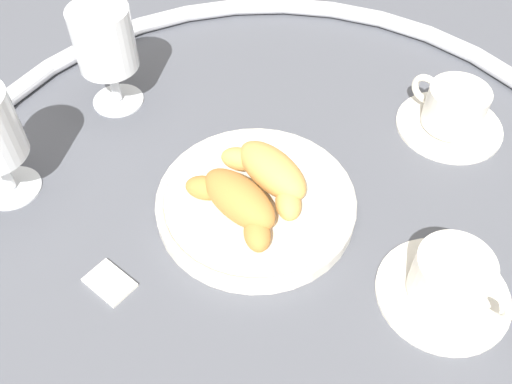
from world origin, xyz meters
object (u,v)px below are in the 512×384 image
object	(u,v)px
croissant_large	(270,173)
coffee_cup_near	(450,282)
pastry_plate	(256,202)
coffee_cup_far	(453,112)
croissant_small	(237,202)
sugar_packet	(109,282)
juice_glass_right	(105,43)

from	to	relation	value
croissant_large	coffee_cup_near	bearing A→B (deg)	157.16
pastry_plate	coffee_cup_far	bearing A→B (deg)	-137.22
croissant_small	coffee_cup_near	xyz separation A→B (m)	(-0.23, 0.04, -0.02)
pastry_plate	sugar_packet	bearing A→B (deg)	47.28
pastry_plate	croissant_large	xyz separation A→B (m)	(-0.01, -0.02, 0.03)
coffee_cup_near	coffee_cup_far	xyz separation A→B (m)	(0.00, -0.26, 0.00)
pastry_plate	coffee_cup_near	size ratio (longest dim) A/B	1.67
pastry_plate	croissant_small	distance (m)	0.04
croissant_small	sugar_packet	xyz separation A→B (m)	(0.11, 0.11, -0.04)
croissant_small	sugar_packet	bearing A→B (deg)	44.24
coffee_cup_near	sugar_packet	xyz separation A→B (m)	(0.34, 0.07, -0.02)
coffee_cup_far	sugar_packet	size ratio (longest dim) A/B	2.72
juice_glass_right	sugar_packet	world-z (taller)	juice_glass_right
croissant_large	sugar_packet	distance (m)	0.21
pastry_plate	croissant_large	bearing A→B (deg)	-115.63
croissant_small	croissant_large	bearing A→B (deg)	-116.69
juice_glass_right	sugar_packet	size ratio (longest dim) A/B	2.80
croissant_small	juice_glass_right	xyz separation A→B (m)	(0.21, -0.16, 0.05)
juice_glass_right	sugar_packet	bearing A→B (deg)	111.28
sugar_packet	coffee_cup_far	bearing A→B (deg)	-110.04
juice_glass_right	coffee_cup_near	bearing A→B (deg)	155.63
croissant_large	croissant_small	size ratio (longest dim) A/B	0.99
pastry_plate	croissant_small	bearing A→B (deg)	62.47
croissant_small	juice_glass_right	world-z (taller)	juice_glass_right
croissant_large	croissant_small	distance (m)	0.06
pastry_plate	coffee_cup_near	bearing A→B (deg)	163.46
coffee_cup_far	sugar_packet	bearing A→B (deg)	44.53
croissant_large	juice_glass_right	xyz separation A→B (m)	(0.24, -0.11, 0.05)
coffee_cup_near	coffee_cup_far	distance (m)	0.26
coffee_cup_far	juice_glass_right	xyz separation A→B (m)	(0.44, 0.06, 0.07)
croissant_large	juice_glass_right	size ratio (longest dim) A/B	0.85
croissant_small	juice_glass_right	bearing A→B (deg)	-37.45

